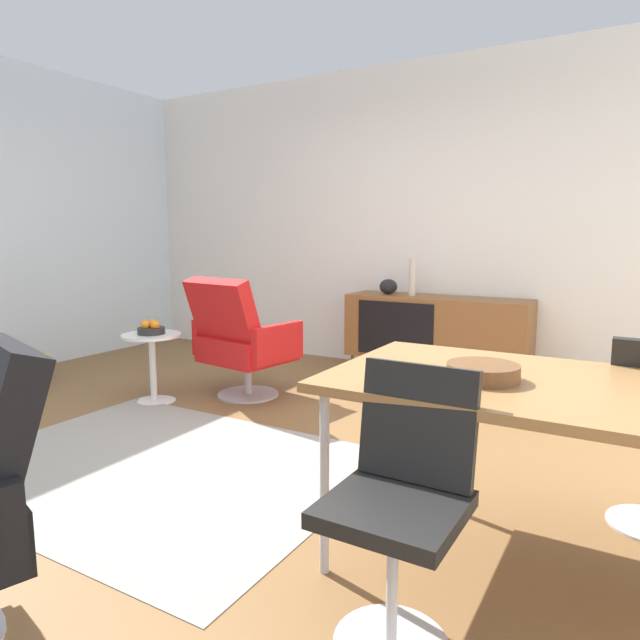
{
  "coord_description": "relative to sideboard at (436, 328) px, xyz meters",
  "views": [
    {
      "loc": [
        1.87,
        -2.45,
        1.26
      ],
      "look_at": [
        0.25,
        0.34,
        0.77
      ],
      "focal_mm": 31.63,
      "sensor_mm": 36.0,
      "label": 1
    }
  ],
  "objects": [
    {
      "name": "ground_plane",
      "position": [
        -0.29,
        -2.3,
        -0.44
      ],
      "size": [
        8.32,
        8.32,
        0.0
      ],
      "primitive_type": "plane",
      "color": "brown"
    },
    {
      "name": "wall_back",
      "position": [
        -0.29,
        0.3,
        0.96
      ],
      "size": [
        6.8,
        0.12,
        2.8
      ],
      "primitive_type": "cube",
      "color": "white",
      "rests_on": "ground_plane"
    },
    {
      "name": "sideboard",
      "position": [
        0.0,
        0.0,
        0.0
      ],
      "size": [
        1.6,
        0.45,
        0.72
      ],
      "color": "brown",
      "rests_on": "ground_plane"
    },
    {
      "name": "vase_cobalt",
      "position": [
        -0.46,
        0.0,
        0.35
      ],
      "size": [
        0.16,
        0.16,
        0.14
      ],
      "color": "black",
      "rests_on": "sideboard"
    },
    {
      "name": "vase_sculptural_dark",
      "position": [
        -0.23,
        0.0,
        0.45
      ],
      "size": [
        0.06,
        0.06,
        0.33
      ],
      "color": "beige",
      "rests_on": "sideboard"
    },
    {
      "name": "dining_table",
      "position": [
        1.33,
        -2.65,
        0.26
      ],
      "size": [
        1.6,
        0.9,
        0.74
      ],
      "color": "olive",
      "rests_on": "ground_plane"
    },
    {
      "name": "wooden_bowl_on_table",
      "position": [
        1.09,
        -2.74,
        0.33
      ],
      "size": [
        0.26,
        0.26,
        0.06
      ],
      "primitive_type": "cylinder",
      "color": "brown",
      "rests_on": "dining_table"
    },
    {
      "name": "dining_chair_front_left",
      "position": [
        0.98,
        -3.21,
        0.03
      ],
      "size": [
        0.4,
        0.43,
        0.86
      ],
      "color": "black",
      "rests_on": "ground_plane"
    },
    {
      "name": "lounge_chair_red",
      "position": [
        -1.1,
        -1.37,
        0.03
      ],
      "size": [
        0.79,
        0.74,
        0.95
      ],
      "color": "red",
      "rests_on": "ground_plane"
    },
    {
      "name": "side_table_round",
      "position": [
        -1.61,
        -1.79,
        -0.12
      ],
      "size": [
        0.44,
        0.44,
        0.52
      ],
      "color": "white",
      "rests_on": "ground_plane"
    },
    {
      "name": "fruit_bowl",
      "position": [
        -1.61,
        -1.78,
        0.12
      ],
      "size": [
        0.2,
        0.2,
        0.11
      ],
      "color": "#262628",
      "rests_on": "side_table_round"
    },
    {
      "name": "magazine_stack",
      "position": [
        -3.0,
        -1.96,
        -0.32
      ],
      "size": [
        0.33,
        0.41,
        0.23
      ],
      "color": "#262626",
      "rests_on": "ground_plane"
    },
    {
      "name": "area_rug",
      "position": [
        -0.67,
        -2.67,
        -0.44
      ],
      "size": [
        2.2,
        1.7,
        0.01
      ],
      "primitive_type": "cube",
      "color": "gray",
      "rests_on": "ground_plane"
    }
  ]
}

